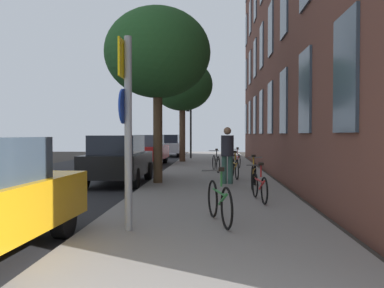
{
  "coord_description": "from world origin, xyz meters",
  "views": [
    {
      "loc": [
        1.15,
        -2.05,
        1.67
      ],
      "look_at": [
        0.35,
        12.65,
        1.31
      ],
      "focal_mm": 37.93,
      "sensor_mm": 36.0,
      "label": 1
    }
  ],
  "objects": [
    {
      "name": "pedestrian_0",
      "position": [
        1.57,
        10.64,
        1.13
      ],
      "size": [
        0.56,
        0.56,
        1.77
      ],
      "color": "#33594C",
      "rests_on": "sidewalk"
    },
    {
      "name": "car_3",
      "position": [
        -2.22,
        27.95,
        0.84
      ],
      "size": [
        1.86,
        3.99,
        1.62
      ],
      "color": "silver",
      "rests_on": "road_asphalt"
    },
    {
      "name": "bicycle_1",
      "position": [
        2.21,
        7.39,
        0.47
      ],
      "size": [
        0.42,
        1.61,
        0.9
      ],
      "color": "black",
      "rests_on": "sidewalk"
    },
    {
      "name": "sign_post",
      "position": [
        -0.25,
        4.39,
        1.94
      ],
      "size": [
        0.16,
        0.6,
        3.12
      ],
      "color": "gray",
      "rests_on": "sidewalk"
    },
    {
      "name": "traffic_light",
      "position": [
        -0.44,
        23.87,
        2.76
      ],
      "size": [
        0.43,
        0.24,
        3.86
      ],
      "color": "black",
      "rests_on": "sidewalk"
    },
    {
      "name": "bicycle_2",
      "position": [
        2.31,
        9.79,
        0.49
      ],
      "size": [
        0.46,
        1.72,
        0.96
      ],
      "color": "black",
      "rests_on": "sidewalk"
    },
    {
      "name": "bicycle_0",
      "position": [
        1.24,
        4.99,
        0.51
      ],
      "size": [
        0.54,
        1.65,
        0.99
      ],
      "color": "black",
      "rests_on": "sidewalk"
    },
    {
      "name": "car_1",
      "position": [
        -2.03,
        11.28,
        0.84
      ],
      "size": [
        1.79,
        3.96,
        1.62
      ],
      "color": "black",
      "rests_on": "road_asphalt"
    },
    {
      "name": "sidewalk",
      "position": [
        1.1,
        15.0,
        0.06
      ],
      "size": [
        4.2,
        38.0,
        0.12
      ],
      "primitive_type": "cube",
      "color": "gray",
      "rests_on": "ground"
    },
    {
      "name": "bicycle_5",
      "position": [
        2.22,
        16.99,
        0.48
      ],
      "size": [
        0.42,
        1.67,
        0.94
      ],
      "color": "black",
      "rests_on": "sidewalk"
    },
    {
      "name": "car_2",
      "position": [
        -2.43,
        19.61,
        0.84
      ],
      "size": [
        1.89,
        4.17,
        1.62
      ],
      "color": "red",
      "rests_on": "road_asphalt"
    },
    {
      "name": "tree_far",
      "position": [
        -0.66,
        20.95,
        4.44
      ],
      "size": [
        3.45,
        3.45,
        5.81
      ],
      "color": "brown",
      "rests_on": "sidewalk"
    },
    {
      "name": "road_asphalt",
      "position": [
        -4.5,
        15.0,
        0.01
      ],
      "size": [
        7.0,
        38.0,
        0.01
      ],
      "primitive_type": "cube",
      "color": "#232326",
      "rests_on": "ground"
    },
    {
      "name": "tree_near",
      "position": [
        -0.64,
        10.78,
        4.23
      ],
      "size": [
        3.36,
        3.36,
        5.56
      ],
      "color": "#4C3823",
      "rests_on": "sidewalk"
    },
    {
      "name": "bicycle_3",
      "position": [
        1.87,
        12.19,
        0.5
      ],
      "size": [
        0.42,
        1.69,
        0.98
      ],
      "color": "black",
      "rests_on": "sidewalk"
    },
    {
      "name": "ground_plane",
      "position": [
        -2.4,
        15.0,
        0.0
      ],
      "size": [
        41.8,
        41.8,
        0.0
      ],
      "primitive_type": "plane",
      "color": "#332D28"
    },
    {
      "name": "bicycle_4",
      "position": [
        1.23,
        14.59,
        0.49
      ],
      "size": [
        0.45,
        1.61,
        0.96
      ],
      "color": "black",
      "rests_on": "sidewalk"
    }
  ]
}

